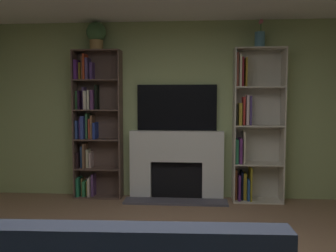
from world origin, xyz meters
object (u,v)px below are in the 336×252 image
Objects in this scene: tv at (177,108)px; bookshelf_right at (251,130)px; bookshelf_left at (93,125)px; fireplace at (177,164)px; vase_with_flowers at (260,39)px; potted_plant at (96,35)px.

bookshelf_right reaches higher than tv.
fireplace is at bearing -0.12° from bookshelf_left.
bookshelf_left is at bearing 179.88° from fireplace.
bookshelf_left is at bearing 179.52° from bookshelf_right.
vase_with_flowers is (1.17, -0.12, 0.97)m from tv.
fireplace is at bearing 179.11° from bookshelf_right.
bookshelf_left is 1.32m from potted_plant.
bookshelf_right is at bearing -4.52° from tv.
fireplace is 0.68× the size of bookshelf_left.
bookshelf_left and bookshelf_right have the same top height.
tv is 2.94× the size of potted_plant.
potted_plant is 1.00× the size of vase_with_flowers.
vase_with_flowers is at bearing -21.06° from bookshelf_right.
fireplace is 3.70× the size of potted_plant.
bookshelf_left is at bearing -177.00° from tv.
potted_plant reaches higher than bookshelf_right.
fireplace is 1.19m from bookshelf_right.
tv is 2.95× the size of vase_with_flowers.
vase_with_flowers is (0.09, -0.04, 1.28)m from bookshelf_right.
tv reaches higher than fireplace.
bookshelf_left reaches higher than fireplace.
potted_plant is (-1.17, -0.12, 1.06)m from tv.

